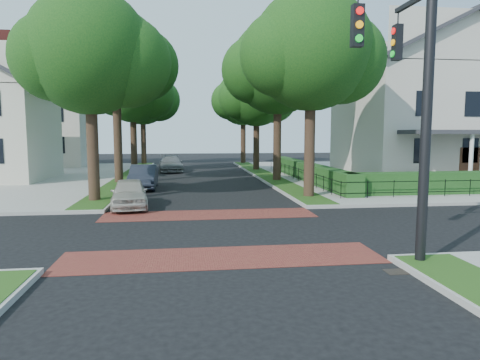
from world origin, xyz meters
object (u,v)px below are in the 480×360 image
at_px(traffic_signal, 416,84).
at_px(parked_car_front, 129,193).
at_px(parked_car_rear, 171,164).
at_px(parked_car_middle, 144,177).

relative_size(traffic_signal, parked_car_front, 1.99).
height_order(parked_car_front, parked_car_rear, parked_car_rear).
xyz_separation_m(traffic_signal, parked_car_rear, (-7.19, 28.86, -3.99)).
relative_size(parked_car_middle, parked_car_rear, 0.92).
height_order(parked_car_middle, parked_car_rear, parked_car_middle).
bearing_deg(parked_car_front, traffic_signal, -55.93).
bearing_deg(parked_car_middle, parked_car_rear, 83.21).
distance_m(traffic_signal, parked_car_rear, 30.00).
bearing_deg(parked_car_front, parked_car_rear, 79.39).
bearing_deg(parked_car_rear, traffic_signal, -80.63).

